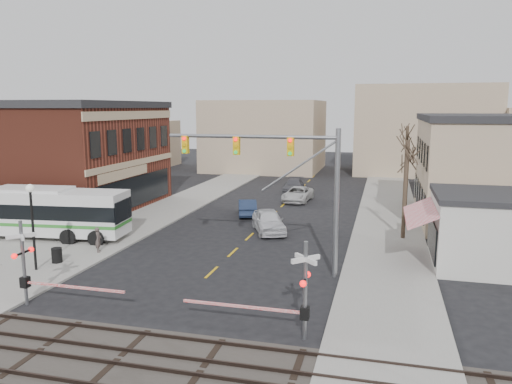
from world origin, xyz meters
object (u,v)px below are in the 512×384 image
Objects in this scene: car_a at (269,221)px; pedestrian_near at (98,240)px; trash_bin at (57,255)px; transit_bus at (33,211)px; rr_crossing_east at (294,291)px; street_lamp at (32,210)px; pedestrian_far at (82,223)px; traffic_signal_mast at (287,171)px; car_d at (294,186)px; car_c at (298,194)px; rr_crossing_west at (32,265)px; car_b at (247,207)px.

pedestrian_near is (-9.04, -8.03, 0.08)m from car_a.
car_a is at bearing 45.85° from trash_bin.
rr_crossing_east is (20.35, -10.60, 0.05)m from transit_bus.
street_lamp reaches higher than pedestrian_far.
street_lamp is 3.32m from trash_bin.
rr_crossing_east reaches higher than transit_bus.
transit_bus is 2.79× the size of street_lamp.
traffic_signal_mast reaches higher than car_d.
trash_bin is 25.27m from car_c.
car_a is at bearing 106.51° from rr_crossing_east.
trash_bin is at bearing -157.81° from car_a.
traffic_signal_mast is 14.36m from trash_bin.
rr_crossing_east is at bearing -27.51° from transit_bus.
car_b is at bearing 78.61° from rr_crossing_west.
trash_bin is at bearing -110.84° from car_d.
pedestrian_far is at bearing 165.40° from traffic_signal_mast.
rr_crossing_east reaches higher than pedestrian_near.
traffic_signal_mast is 13.36m from rr_crossing_west.
transit_bus reaches higher than trash_bin.
pedestrian_near reaches higher than car_c.
rr_crossing_east is 16.24m from trash_bin.
transit_bus is at bearing 51.21° from pedestrian_near.
street_lamp is at bearing -110.58° from car_d.
car_b is at bearing 96.80° from car_a.
car_a is (7.36, 16.15, -1.13)m from rr_crossing_west.
car_b is at bearing 3.93° from pedestrian_far.
rr_crossing_east is at bearing -83.18° from car_d.
rr_crossing_east is 1.15× the size of car_d.
car_c reaches higher than trash_bin.
street_lamp is at bearing -154.97° from car_a.
pedestrian_far reaches higher than car_b.
street_lamp is at bearing -51.36° from transit_bus.
street_lamp is at bearing 127.36° from rr_crossing_west.
pedestrian_far is (-12.50, -4.57, 0.16)m from car_a.
pedestrian_far is (-12.48, -17.15, 0.30)m from car_c.
transit_bus is at bearing 176.79° from car_a.
car_b is 14.52m from pedestrian_near.
pedestrian_far is at bearing -122.41° from car_c.
traffic_signal_mast is 1.70× the size of rr_crossing_east.
rr_crossing_east is at bearing -76.27° from pedestrian_far.
car_a reaches higher than car_b.
rr_crossing_east reaches higher than car_b.
traffic_signal_mast is 8.80m from rr_crossing_east.
car_b is (12.44, 10.98, -1.22)m from transit_bus.
traffic_signal_mast reaches higher than car_b.
car_a is at bearing -21.96° from pedestrian_far.
car_d is 2.78× the size of pedestrian_far.
street_lamp reaches higher than car_a.
pedestrian_far is at bearing 104.88° from street_lamp.
traffic_signal_mast reaches higher than rr_crossing_east.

